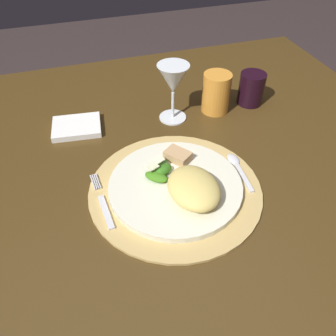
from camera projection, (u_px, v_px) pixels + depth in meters
name	position (u px, v px, depth m)	size (l,w,h in m)	color
ground_plane	(165.00, 303.00, 1.29)	(6.00, 6.00, 0.00)	#322726
dining_table	(164.00, 187.00, 0.88)	(1.30, 1.08, 0.71)	#422E13
placemat	(175.00, 189.00, 0.73)	(0.36, 0.36, 0.01)	tan
dinner_plate	(175.00, 186.00, 0.72)	(0.28, 0.28, 0.01)	silver
pasta_serving	(194.00, 188.00, 0.68)	(0.13, 0.10, 0.04)	#DEC467
salad_greens	(160.00, 171.00, 0.73)	(0.07, 0.08, 0.03)	#3F7B1A
bread_piece	(178.00, 156.00, 0.77)	(0.05, 0.04, 0.02)	tan
fork	(103.00, 203.00, 0.70)	(0.02, 0.16, 0.00)	silver
spoon	(237.00, 166.00, 0.78)	(0.02, 0.13, 0.01)	silver
napkin	(77.00, 127.00, 0.89)	(0.12, 0.10, 0.01)	white
wine_glass	(173.00, 81.00, 0.86)	(0.08, 0.08, 0.15)	silver
amber_tumbler	(216.00, 93.00, 0.92)	(0.07, 0.07, 0.11)	orange
dark_tumbler	(251.00, 89.00, 0.96)	(0.07, 0.07, 0.09)	black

